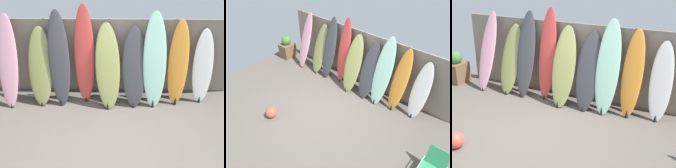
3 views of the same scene
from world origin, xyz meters
The scene contains 13 objects.
ground centered at (0.00, 0.00, 0.00)m, with size 7.68×7.68×0.00m, color #5B544C.
fence_back centered at (0.00, 2.01, 0.90)m, with size 6.08×0.11×1.80m.
surfboard_pink_0 centered at (-2.20, 1.52, 0.97)m, with size 0.46×0.77×1.96m.
surfboard_olive_1 centered at (-1.53, 1.57, 0.84)m, with size 0.53×0.72×1.69m.
surfboard_charcoal_2 centered at (-1.09, 1.59, 1.01)m, with size 0.53×0.75×2.04m.
surfboard_red_3 centered at (-0.54, 1.68, 1.07)m, with size 0.43×0.52×2.15m.
surfboard_olive_4 centered at (-0.03, 1.50, 0.88)m, with size 0.63×0.83×1.78m.
surfboard_charcoal_5 centered at (0.56, 1.54, 0.84)m, with size 0.56×0.71×1.70m.
surfboard_seafoam_6 centered at (1.00, 1.58, 0.99)m, with size 0.54×0.73×2.01m.
surfboard_orange_7 centered at (1.53, 1.63, 0.91)m, with size 0.46×0.60×1.85m.
surfboard_white_8 centered at (2.11, 1.70, 0.80)m, with size 0.47×0.52×1.64m.
planter_box centered at (-3.24, 1.41, 0.38)m, with size 0.46×0.53×0.87m.
beach_ball centered at (-0.91, -1.07, 0.15)m, with size 0.30×0.30×0.30m, color #E54C3F.
Camera 3 is at (2.95, -4.52, 3.15)m, focal length 50.00 mm.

